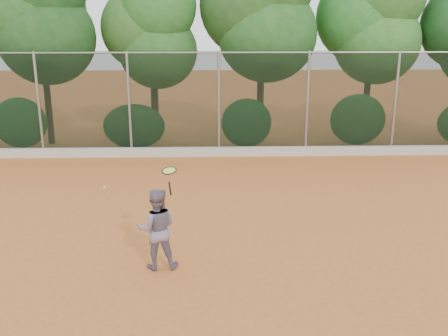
{
  "coord_description": "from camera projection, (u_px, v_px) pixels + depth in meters",
  "views": [
    {
      "loc": [
        -0.31,
        -9.7,
        4.35
      ],
      "look_at": [
        0.0,
        1.0,
        1.25
      ],
      "focal_mm": 40.0,
      "sensor_mm": 36.0,
      "label": 1
    }
  ],
  "objects": [
    {
      "name": "chainlink_fence",
      "position": [
        219.0,
        101.0,
        16.74
      ],
      "size": [
        24.09,
        0.09,
        3.5
      ],
      "color": "black",
      "rests_on": "ground"
    },
    {
      "name": "tennis_racket",
      "position": [
        169.0,
        173.0,
        8.71
      ],
      "size": [
        0.34,
        0.34,
        0.53
      ],
      "color": "black",
      "rests_on": "ground"
    },
    {
      "name": "concrete_curb",
      "position": [
        219.0,
        152.0,
        17.04
      ],
      "size": [
        24.0,
        0.2,
        0.3
      ],
      "primitive_type": "cube",
      "color": "beige",
      "rests_on": "ground"
    },
    {
      "name": "ground",
      "position": [
        225.0,
        238.0,
        10.54
      ],
      "size": [
        80.0,
        80.0,
        0.0
      ],
      "primitive_type": "plane",
      "color": "#C2692D",
      "rests_on": "ground"
    },
    {
      "name": "tennis_ball_in_flight",
      "position": [
        104.0,
        187.0,
        9.25
      ],
      "size": [
        0.06,
        0.06,
        0.06
      ],
      "color": "yellow",
      "rests_on": "ground"
    },
    {
      "name": "foliage_backdrop",
      "position": [
        202.0,
        22.0,
        17.92
      ],
      "size": [
        23.7,
        3.63,
        7.55
      ],
      "color": "#412819",
      "rests_on": "ground"
    },
    {
      "name": "tennis_player",
      "position": [
        157.0,
        229.0,
        9.07
      ],
      "size": [
        0.79,
        0.64,
        1.53
      ],
      "primitive_type": "imported",
      "rotation": [
        0.0,
        0.0,
        3.22
      ],
      "color": "slate",
      "rests_on": "ground"
    }
  ]
}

